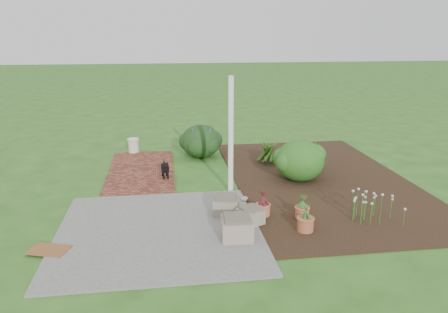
{
  "coord_description": "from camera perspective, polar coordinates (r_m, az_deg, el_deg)",
  "views": [
    {
      "loc": [
        -1.09,
        -8.8,
        3.38
      ],
      "look_at": [
        0.2,
        0.4,
        0.7
      ],
      "focal_mm": 35.0,
      "sensor_mm": 36.0,
      "label": 1
    }
  ],
  "objects": [
    {
      "name": "evergreen_shrub",
      "position": [
        10.27,
        9.87,
        -0.37
      ],
      "size": [
        1.49,
        1.49,
        0.96
      ],
      "primitive_type": "ellipsoid",
      "rotation": [
        0.0,
        0.0,
        -0.42
      ],
      "color": "#164410",
      "rests_on": "garden_bed"
    },
    {
      "name": "agapanthus_clump_front",
      "position": [
        11.48,
        5.81,
        1.06
      ],
      "size": [
        1.12,
        1.12,
        0.78
      ],
      "primitive_type": null,
      "rotation": [
        0.0,
        0.0,
        -0.34
      ],
      "color": "#0F3C11",
      "rests_on": "garden_bed"
    },
    {
      "name": "veranda_post",
      "position": [
        9.26,
        0.87,
        2.79
      ],
      "size": [
        0.1,
        0.1,
        2.5
      ],
      "primitive_type": "cube",
      "color": "white",
      "rests_on": "ground"
    },
    {
      "name": "terracotta_pot_small_right",
      "position": [
        7.79,
        10.57,
        -8.68
      ],
      "size": [
        0.29,
        0.29,
        0.24
      ],
      "primitive_type": "cylinder",
      "rotation": [
        0.0,
        0.0,
        -0.0
      ],
      "color": "#A15836",
      "rests_on": "garden_bed"
    },
    {
      "name": "purple_flowering_bush",
      "position": [
        12.09,
        -3.05,
        2.1
      ],
      "size": [
        1.3,
        1.3,
        0.92
      ],
      "primitive_type": "ellipsoid",
      "rotation": [
        0.0,
        0.0,
        0.22
      ],
      "color": "black",
      "rests_on": "ground"
    },
    {
      "name": "pink_flower_patch",
      "position": [
        8.34,
        19.55,
        -6.41
      ],
      "size": [
        1.05,
        1.05,
        0.58
      ],
      "primitive_type": null,
      "rotation": [
        0.0,
        0.0,
        -0.18
      ],
      "color": "#113D0F",
      "rests_on": "garden_bed"
    },
    {
      "name": "terracotta_pot_bronze",
      "position": [
        8.3,
        5.07,
        -6.93
      ],
      "size": [
        0.36,
        0.36,
        0.22
      ],
      "primitive_type": "cylinder",
      "rotation": [
        0.0,
        0.0,
        -0.42
      ],
      "color": "#B3653C",
      "rests_on": "garden_bed"
    },
    {
      "name": "cream_ceramic_urn",
      "position": [
        12.71,
        -11.75,
        1.41
      ],
      "size": [
        0.32,
        0.32,
        0.39
      ],
      "primitive_type": "cylinder",
      "rotation": [
        0.0,
        0.0,
        0.12
      ],
      "color": "beige",
      "rests_on": "brick_path"
    },
    {
      "name": "agapanthus_clump_back",
      "position": [
        11.19,
        10.91,
        0.74
      ],
      "size": [
        1.21,
        1.21,
        0.89
      ],
      "primitive_type": null,
      "rotation": [
        0.0,
        0.0,
        -0.26
      ],
      "color": "#15431B",
      "rests_on": "garden_bed"
    },
    {
      "name": "concrete_patio",
      "position": [
        7.81,
        -8.48,
        -9.57
      ],
      "size": [
        3.5,
        3.5,
        0.04
      ],
      "primitive_type": "cube",
      "color": "#60605E",
      "rests_on": "ground"
    },
    {
      "name": "garden_bed",
      "position": [
        10.52,
        12.44,
        -2.95
      ],
      "size": [
        4.0,
        7.0,
        0.03
      ],
      "primitive_type": "cube",
      "color": "black",
      "rests_on": "ground"
    },
    {
      "name": "ground",
      "position": [
        9.49,
        -0.86,
        -4.78
      ],
      "size": [
        80.0,
        80.0,
        0.0
      ],
      "primitive_type": "plane",
      "color": "#2C591C",
      "rests_on": "ground"
    },
    {
      "name": "brick_path",
      "position": [
        11.09,
        -10.76,
        -1.84
      ],
      "size": [
        1.6,
        3.5,
        0.04
      ],
      "primitive_type": "cube",
      "color": "#5B291C",
      "rests_on": "ground"
    },
    {
      "name": "terracotta_pot_small_left",
      "position": [
        8.3,
        10.16,
        -7.19
      ],
      "size": [
        0.33,
        0.33,
        0.21
      ],
      "primitive_type": "cylinder",
      "rotation": [
        0.0,
        0.0,
        -0.35
      ],
      "color": "#B35D3C",
      "rests_on": "garden_bed"
    },
    {
      "name": "black_dog",
      "position": [
        10.31,
        -7.69,
        -1.49
      ],
      "size": [
        0.18,
        0.49,
        0.42
      ],
      "rotation": [
        0.0,
        0.0,
        0.12
      ],
      "color": "black",
      "rests_on": "brick_path"
    },
    {
      "name": "coir_doormat",
      "position": [
        7.58,
        -21.93,
        -11.23
      ],
      "size": [
        0.7,
        0.57,
        0.02
      ],
      "primitive_type": "cube",
      "rotation": [
        0.0,
        0.0,
        -0.32
      ],
      "color": "brown",
      "rests_on": "concrete_patio"
    },
    {
      "name": "stone_trough_near",
      "position": [
        7.37,
        1.71,
        -9.39
      ],
      "size": [
        0.54,
        0.54,
        0.34
      ],
      "primitive_type": "cube",
      "rotation": [
        0.0,
        0.0,
        -0.07
      ],
      "color": "#7D6C5C",
      "rests_on": "concrete_patio"
    },
    {
      "name": "stone_trough_far",
      "position": [
        7.93,
        3.47,
        -7.8
      ],
      "size": [
        0.51,
        0.51,
        0.26
      ],
      "primitive_type": "cube",
      "rotation": [
        0.0,
        0.0,
        0.4
      ],
      "color": "slate",
      "rests_on": "concrete_patio"
    },
    {
      "name": "stone_trough_mid",
      "position": [
        8.31,
        0.29,
        -6.46
      ],
      "size": [
        0.56,
        0.56,
        0.31
      ],
      "primitive_type": "cube",
      "rotation": [
        0.0,
        0.0,
        -0.25
      ],
      "color": "gray",
      "rests_on": "concrete_patio"
    }
  ]
}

